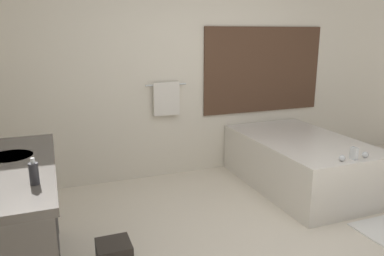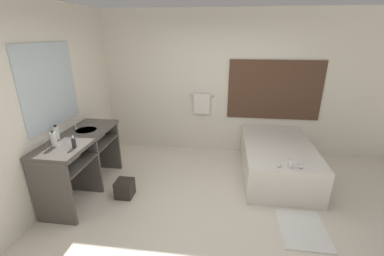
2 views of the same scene
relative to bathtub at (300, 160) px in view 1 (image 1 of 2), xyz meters
The scene contains 4 objects.
wall_back_with_blinds 1.72m from the bathtub, 137.57° to the left, with size 7.40×0.13×2.70m.
vanity_counter 3.08m from the bathtub, 164.19° to the right, with size 0.58×1.49×0.92m.
bathtub is the anchor object (origin of this frame).
soap_dispenser 3.11m from the bathtub, 155.98° to the right, with size 0.05×0.05×0.16m.
Camera 1 is at (-1.60, -2.09, 1.74)m, focal length 35.00 mm.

